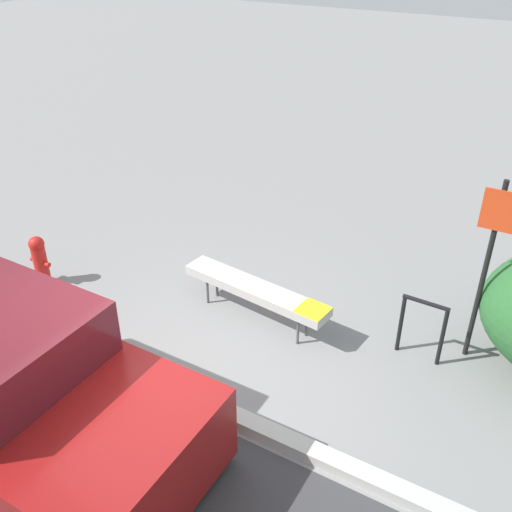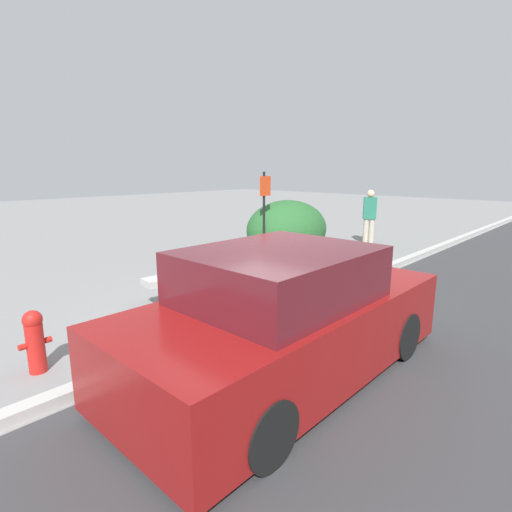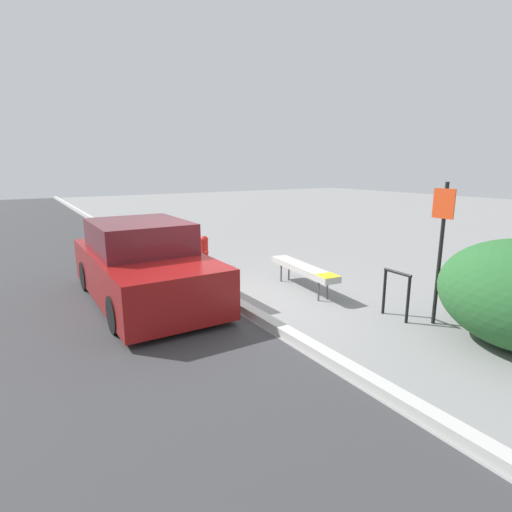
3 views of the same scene
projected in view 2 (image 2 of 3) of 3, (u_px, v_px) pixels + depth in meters
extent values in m
plane|color=gray|center=(260.00, 322.00, 6.30)|extent=(60.00, 60.00, 0.00)
cube|color=#B7B7B2|center=(260.00, 318.00, 6.29)|extent=(60.00, 0.20, 0.13)
cylinder|color=#515156|center=(166.00, 296.00, 6.92)|extent=(0.04, 0.04, 0.40)
cylinder|color=#515156|center=(233.00, 281.00, 7.86)|extent=(0.04, 0.04, 0.40)
cylinder|color=#515156|center=(160.00, 294.00, 7.07)|extent=(0.04, 0.04, 0.40)
cylinder|color=#515156|center=(227.00, 279.00, 8.01)|extent=(0.04, 0.04, 0.40)
cube|color=#B2B2AD|center=(198.00, 273.00, 7.41)|extent=(2.14, 0.60, 0.12)
cube|color=yellow|center=(235.00, 263.00, 7.96)|extent=(0.40, 0.40, 0.01)
cylinder|color=black|center=(253.00, 258.00, 8.97)|extent=(0.05, 0.05, 0.80)
cylinder|color=black|center=(268.00, 255.00, 9.31)|extent=(0.05, 0.05, 0.80)
cylinder|color=black|center=(261.00, 239.00, 9.06)|extent=(0.55, 0.06, 0.05)
cylinder|color=black|center=(264.00, 221.00, 9.57)|extent=(0.06, 0.06, 2.30)
cube|color=red|center=(265.00, 186.00, 9.37)|extent=(0.36, 0.02, 0.46)
cylinder|color=red|center=(36.00, 348.00, 4.69)|extent=(0.20, 0.20, 0.60)
sphere|color=red|center=(32.00, 320.00, 4.62)|extent=(0.22, 0.22, 0.22)
cylinder|color=red|center=(22.00, 347.00, 4.58)|extent=(0.08, 0.07, 0.07)
cylinder|color=red|center=(48.00, 340.00, 4.78)|extent=(0.08, 0.07, 0.07)
ellipsoid|color=#28602D|center=(287.00, 229.00, 10.66)|extent=(2.41, 1.92, 1.56)
cylinder|color=#B7AD99|center=(366.00, 232.00, 12.69)|extent=(0.16, 0.16, 0.82)
cylinder|color=#B7AD99|center=(371.00, 232.00, 12.66)|extent=(0.16, 0.16, 0.82)
cube|color=#267259|center=(370.00, 208.00, 12.52)|extent=(0.39, 0.44, 0.68)
sphere|color=beige|center=(371.00, 194.00, 12.42)|extent=(0.23, 0.23, 0.23)
cylinder|color=black|center=(297.00, 305.00, 6.17)|extent=(0.60, 0.18, 0.60)
cylinder|color=black|center=(404.00, 336.00, 5.05)|extent=(0.60, 0.18, 0.60)
cylinder|color=black|center=(151.00, 364.00, 4.31)|extent=(0.60, 0.18, 0.60)
cylinder|color=black|center=(268.00, 433.00, 3.18)|extent=(0.60, 0.18, 0.60)
cube|color=maroon|center=(288.00, 330.00, 4.63)|extent=(4.21, 1.83, 0.84)
cube|color=#59171F|center=(279.00, 275.00, 4.36)|extent=(2.02, 1.65, 0.59)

